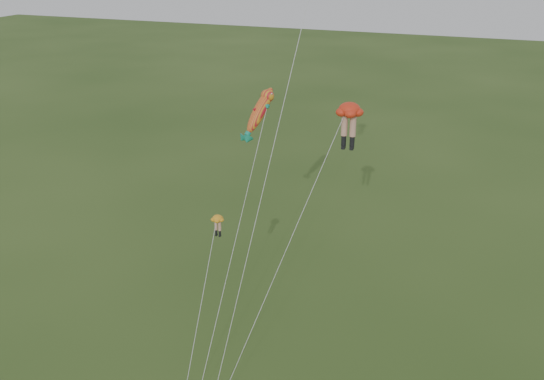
% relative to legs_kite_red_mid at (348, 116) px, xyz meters
% --- Properties ---
extents(legs_kite_red_mid, '(5.46, 9.80, 15.86)m').
position_rel_legs_kite_red_mid_xyz_m(legs_kite_red_mid, '(0.00, 0.00, 0.00)').
color(legs_kite_red_mid, red).
rests_on(legs_kite_red_mid, ground).
extents(legs_kite_yellow, '(2.05, 9.13, 8.69)m').
position_rel_legs_kite_red_mid_xyz_m(legs_kite_yellow, '(-7.21, -2.77, -7.27)').
color(legs_kite_yellow, orange).
rests_on(legs_kite_yellow, ground).
extents(fish_kite, '(2.00, 12.25, 15.87)m').
position_rel_legs_kite_red_mid_xyz_m(fish_kite, '(-6.17, 2.02, -0.85)').
color(fish_kite, orange).
rests_on(fish_kite, ground).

